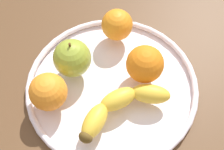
% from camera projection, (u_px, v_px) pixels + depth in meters
% --- Properties ---
extents(ground_plane, '(1.10, 1.10, 0.04)m').
position_uv_depth(ground_plane, '(112.00, 92.00, 0.67)').
color(ground_plane, brown).
extents(fruit_bowl, '(0.35, 0.35, 0.02)m').
position_uv_depth(fruit_bowl, '(112.00, 85.00, 0.64)').
color(fruit_bowl, white).
rests_on(fruit_bowl, ground_plane).
extents(banana, '(0.21, 0.09, 0.04)m').
position_uv_depth(banana, '(120.00, 106.00, 0.59)').
color(banana, yellow).
rests_on(banana, fruit_bowl).
extents(apple, '(0.08, 0.08, 0.09)m').
position_uv_depth(apple, '(72.00, 58.00, 0.62)').
color(apple, '#94A732').
rests_on(apple, fruit_bowl).
extents(orange_center, '(0.08, 0.08, 0.08)m').
position_uv_depth(orange_center, '(145.00, 64.00, 0.61)').
color(orange_center, orange).
rests_on(orange_center, fruit_bowl).
extents(orange_back_right, '(0.07, 0.07, 0.07)m').
position_uv_depth(orange_back_right, '(117.00, 25.00, 0.67)').
color(orange_back_right, orange).
rests_on(orange_back_right, fruit_bowl).
extents(orange_back_left, '(0.07, 0.07, 0.07)m').
position_uv_depth(orange_back_left, '(48.00, 92.00, 0.58)').
color(orange_back_left, orange).
rests_on(orange_back_left, fruit_bowl).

